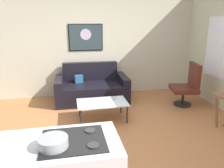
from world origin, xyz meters
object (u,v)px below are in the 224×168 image
object	(u,v)px
wall_painting	(86,37)
couch	(92,89)
armchair	(188,85)
bar_stool	(222,102)
mixing_bowl	(53,143)
coffee_table	(102,103)

from	to	relation	value
wall_painting	couch	bearing A→B (deg)	-82.04
couch	armchair	xyz separation A→B (m)	(2.20, -0.78, 0.20)
couch	armchair	world-z (taller)	armchair
bar_stool	mixing_bowl	size ratio (longest dim) A/B	2.40
armchair	mixing_bowl	xyz separation A→B (m)	(-2.91, -2.74, 0.44)
armchair	coffee_table	bearing A→B (deg)	-169.14
armchair	mixing_bowl	world-z (taller)	armchair
coffee_table	mixing_bowl	world-z (taller)	mixing_bowl
mixing_bowl	bar_stool	bearing A→B (deg)	28.29
coffee_table	wall_painting	distance (m)	2.05
couch	armchair	bearing A→B (deg)	-19.48
bar_stool	armchair	bearing A→B (deg)	93.65
couch	wall_painting	world-z (taller)	wall_painting
bar_stool	wall_painting	bearing A→B (deg)	134.29
wall_painting	mixing_bowl	bearing A→B (deg)	-99.17
couch	coffee_table	distance (m)	1.19
mixing_bowl	coffee_table	bearing A→B (deg)	71.06
couch	mixing_bowl	bearing A→B (deg)	-101.48
mixing_bowl	wall_painting	world-z (taller)	wall_painting
couch	mixing_bowl	distance (m)	3.64
armchair	mixing_bowl	size ratio (longest dim) A/B	3.82
coffee_table	armchair	distance (m)	2.15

